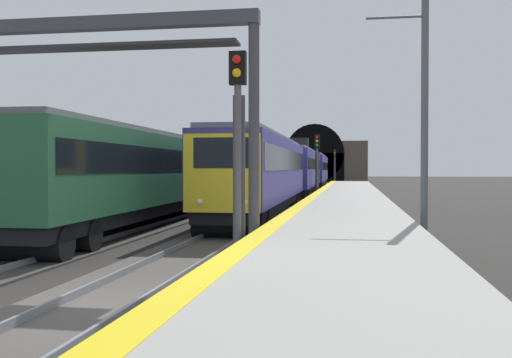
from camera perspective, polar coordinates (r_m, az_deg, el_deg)
name	(u,v)px	position (r m, az deg, el deg)	size (l,w,h in m)	color
ground_plane	(98,310)	(10.75, -15.23, -12.31)	(320.00, 320.00, 0.00)	#282623
platform_right	(336,290)	(9.71, 7.81, -10.71)	(112.00, 4.02, 1.00)	#9E9B93
platform_right_edge_strip	(230,256)	(9.83, -2.57, -7.58)	(112.00, 0.50, 0.01)	yellow
track_main_line	(98,308)	(10.74, -15.24, -12.10)	(160.00, 3.19, 0.21)	#4C4742
train_main_approaching	(298,170)	(47.78, 4.13, 0.89)	(58.31, 2.97, 4.93)	navy
train_adjacent_platform	(198,171)	(33.64, -5.72, 0.79)	(39.42, 3.21, 4.89)	#235638
railway_signal_near	(238,145)	(13.15, -1.78, 3.32)	(0.39, 0.38, 5.10)	#4C4C54
railway_signal_mid	(317,161)	(43.17, 6.00, 1.80)	(0.39, 0.38, 4.96)	#4C4C54
railway_signal_far	(335,163)	(88.33, 7.73, 1.57)	(0.39, 0.38, 5.30)	#38383D
overhead_signal_gantry	(102,76)	(16.19, -14.88, 9.75)	(0.70, 8.48, 6.49)	#3F3F47
tunnel_portal	(315,161)	(104.72, 5.79, 1.75)	(2.22, 18.64, 10.44)	#51473D
catenary_mast_near	(424,120)	(18.29, 16.11, 5.54)	(0.22, 1.86, 7.64)	#595B60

